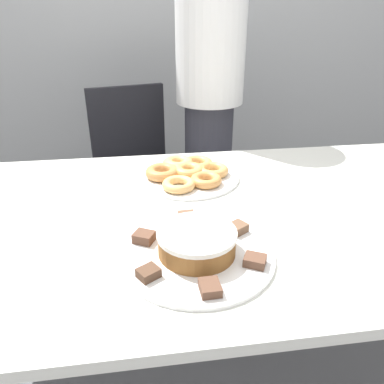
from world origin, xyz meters
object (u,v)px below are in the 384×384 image
Objects in this scene: plate_cake at (197,254)px; plate_donuts at (189,177)px; person_standing at (210,91)px; office_chair_left at (138,183)px; frosted_cake at (197,242)px.

plate_cake is 1.07× the size of plate_donuts.
office_chair_left is at bearing 176.21° from person_standing.
office_chair_left is at bearing 107.63° from plate_donuts.
office_chair_left is 2.56× the size of plate_donuts.
plate_donuts is 0.46m from frosted_cake.
plate_donuts is at bearing -86.48° from office_chair_left.
office_chair_left is 1.12m from frosted_cake.
frosted_cake reaches higher than plate_cake.
frosted_cake is (0.15, -1.06, 0.32)m from office_chair_left.
frosted_cake is at bearing 116.57° from plate_cake.
plate_donuts is (0.19, -0.60, 0.29)m from office_chair_left.
plate_cake is at bearing -63.43° from frosted_cake.
person_standing reaches higher than plate_donuts.
plate_donuts is at bearing 84.93° from frosted_cake.
plate_donuts is at bearing 84.93° from plate_cake.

